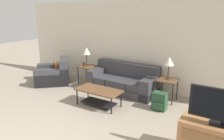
{
  "coord_description": "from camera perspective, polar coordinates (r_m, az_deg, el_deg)",
  "views": [
    {
      "loc": [
        2.86,
        -1.43,
        2.34
      ],
      "look_at": [
        -0.08,
        3.27,
        0.8
      ],
      "focal_mm": 35.0,
      "sensor_mm": 36.0,
      "label": 1
    }
  ],
  "objects": [
    {
      "name": "side_table_left",
      "position": [
        7.08,
        -6.56,
        0.55
      ],
      "size": [
        0.49,
        0.49,
        0.59
      ],
      "color": "brown",
      "rests_on": "ground_plane"
    },
    {
      "name": "couch",
      "position": [
        6.44,
        2.9,
        -3.02
      ],
      "size": [
        2.05,
        0.92,
        0.82
      ],
      "color": "#38383D",
      "rests_on": "ground_plane"
    },
    {
      "name": "picture_frame",
      "position": [
        7.03,
        -7.34,
        1.52
      ],
      "size": [
        0.1,
        0.04,
        0.13
      ],
      "color": "#4C3828",
      "rests_on": "side_table_left"
    },
    {
      "name": "backpack",
      "position": [
        5.41,
        12.29,
        -8.0
      ],
      "size": [
        0.33,
        0.31,
        0.44
      ],
      "color": "#23472D",
      "rests_on": "ground_plane"
    },
    {
      "name": "table_lamp_left",
      "position": [
        6.97,
        -6.7,
        4.82
      ],
      "size": [
        0.26,
        0.26,
        0.6
      ],
      "color": "#472D1E",
      "rests_on": "side_table_left"
    },
    {
      "name": "coffee_table",
      "position": [
        5.47,
        -3.51,
        -6.2
      ],
      "size": [
        1.15,
        0.57,
        0.43
      ],
      "color": "brown",
      "rests_on": "ground_plane"
    },
    {
      "name": "wall_back",
      "position": [
        6.63,
        6.06,
        6.39
      ],
      "size": [
        8.63,
        0.06,
        2.6
      ],
      "color": "silver",
      "rests_on": "ground_plane"
    },
    {
      "name": "side_table_right",
      "position": [
        5.87,
        14.33,
        -3.03
      ],
      "size": [
        0.49,
        0.49,
        0.59
      ],
      "color": "brown",
      "rests_on": "ground_plane"
    },
    {
      "name": "armchair",
      "position": [
        7.44,
        -14.87,
        -1.09
      ],
      "size": [
        1.45,
        1.44,
        0.8
      ],
      "color": "#38383D",
      "rests_on": "ground_plane"
    },
    {
      "name": "table_lamp_right",
      "position": [
        5.72,
        14.69,
        2.08
      ],
      "size": [
        0.26,
        0.26,
        0.6
      ],
      "color": "#472D1E",
      "rests_on": "side_table_right"
    }
  ]
}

